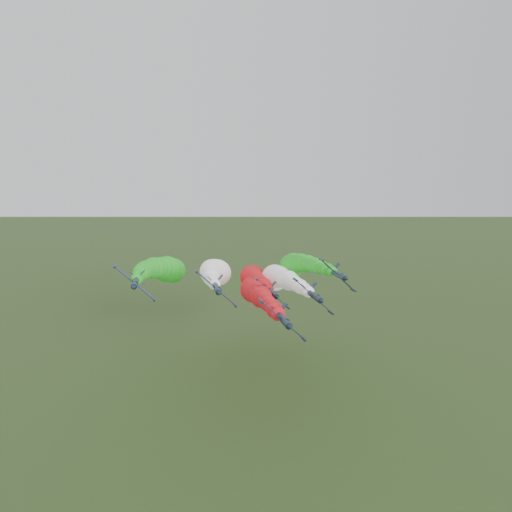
% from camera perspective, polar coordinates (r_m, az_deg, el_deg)
% --- Properties ---
extents(ground, '(3000.00, 3000.00, 0.00)m').
position_cam_1_polar(ground, '(100.01, -3.87, -25.62)').
color(ground, '#3B5124').
rests_on(ground, ground).
extents(jet_lead, '(14.91, 78.72, 16.36)m').
position_cam_1_polar(jet_lead, '(131.19, -0.10, -3.93)').
color(jet_lead, '#101D32').
rests_on(jet_lead, ground).
extents(jet_inner_left, '(14.90, 78.71, 16.36)m').
position_cam_1_polar(jet_inner_left, '(143.29, -4.71, -1.87)').
color(jet_inner_left, '#101D32').
rests_on(jet_inner_left, ground).
extents(jet_inner_right, '(14.75, 78.56, 16.20)m').
position_cam_1_polar(jet_inner_right, '(144.04, 2.47, -2.49)').
color(jet_inner_right, '#101D32').
rests_on(jet_inner_right, ground).
extents(jet_outer_left, '(15.13, 78.94, 16.58)m').
position_cam_1_polar(jet_outer_left, '(148.49, -10.51, -1.51)').
color(jet_outer_left, '#101D32').
rests_on(jet_outer_left, ground).
extents(jet_outer_right, '(14.92, 78.73, 16.38)m').
position_cam_1_polar(jet_outer_right, '(153.26, 4.54, -1.01)').
color(jet_outer_right, '#101D32').
rests_on(jet_outer_right, ground).
extents(jet_trail, '(15.47, 79.28, 16.93)m').
position_cam_1_polar(jet_trail, '(160.04, -0.36, -2.46)').
color(jet_trail, '#101D32').
rests_on(jet_trail, ground).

